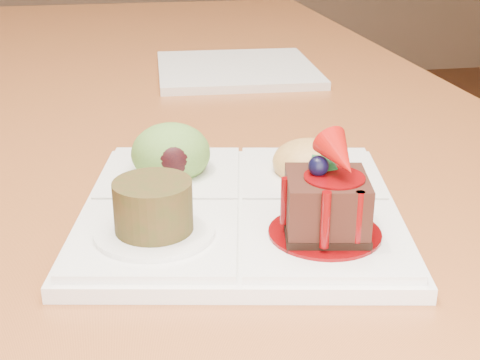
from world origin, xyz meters
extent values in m
cube|color=#A4582A|center=(0.00, 0.00, 0.73)|extent=(1.00, 1.80, 0.04)
cylinder|color=#A4582A|center=(0.44, 0.84, 0.35)|extent=(0.06, 0.06, 0.71)
cube|color=white|center=(0.12, -0.39, 0.76)|extent=(0.30, 0.30, 0.01)
cube|color=white|center=(0.17, -0.47, 0.77)|extent=(0.14, 0.14, 0.01)
cube|color=white|center=(0.04, -0.44, 0.77)|extent=(0.14, 0.14, 0.01)
cube|color=white|center=(0.07, -0.32, 0.77)|extent=(0.14, 0.14, 0.01)
cube|color=white|center=(0.19, -0.34, 0.77)|extent=(0.14, 0.14, 0.01)
cylinder|color=#600305|center=(0.17, -0.47, 0.77)|extent=(0.08, 0.08, 0.00)
cube|color=black|center=(0.17, -0.47, 0.77)|extent=(0.07, 0.07, 0.01)
cube|color=#34140E|center=(0.17, -0.47, 0.79)|extent=(0.07, 0.07, 0.04)
cylinder|color=#600305|center=(0.17, -0.47, 0.81)|extent=(0.04, 0.04, 0.00)
sphere|color=black|center=(0.16, -0.46, 0.82)|extent=(0.01, 0.01, 0.01)
cone|color=#A20E0A|center=(0.17, -0.47, 0.83)|extent=(0.04, 0.05, 0.04)
cube|color=#134C1D|center=(0.17, -0.46, 0.82)|extent=(0.01, 0.02, 0.01)
cube|color=#134C1D|center=(0.16, -0.45, 0.82)|extent=(0.02, 0.02, 0.01)
cylinder|color=#600305|center=(0.16, -0.50, 0.79)|extent=(0.01, 0.01, 0.04)
cylinder|color=#600305|center=(0.18, -0.50, 0.79)|extent=(0.01, 0.01, 0.04)
cylinder|color=#600305|center=(0.14, -0.46, 0.79)|extent=(0.01, 0.01, 0.04)
cylinder|color=white|center=(0.04, -0.44, 0.77)|extent=(0.09, 0.09, 0.00)
cylinder|color=#452B13|center=(0.04, -0.44, 0.79)|extent=(0.06, 0.06, 0.04)
cylinder|color=#49250F|center=(0.04, -0.44, 0.80)|extent=(0.05, 0.05, 0.00)
ellipsoid|color=#5A8A38|center=(0.07, -0.32, 0.78)|extent=(0.07, 0.07, 0.05)
ellipsoid|color=black|center=(0.07, -0.34, 0.79)|extent=(0.04, 0.03, 0.03)
ellipsoid|color=#C99248|center=(0.19, -0.34, 0.78)|extent=(0.07, 0.07, 0.04)
cube|color=#CF610F|center=(0.20, -0.34, 0.78)|extent=(0.02, 0.02, 0.01)
cube|color=#316816|center=(0.20, -0.33, 0.78)|extent=(0.02, 0.02, 0.01)
cube|color=#CF610F|center=(0.18, -0.33, 0.78)|extent=(0.02, 0.02, 0.02)
cube|color=#316816|center=(0.18, -0.34, 0.78)|extent=(0.02, 0.02, 0.02)
cube|color=#CF610F|center=(0.18, -0.35, 0.78)|extent=(0.02, 0.02, 0.01)
cube|color=#316816|center=(0.19, -0.36, 0.78)|extent=(0.02, 0.02, 0.02)
cube|color=#CF610F|center=(0.20, -0.35, 0.78)|extent=(0.02, 0.02, 0.02)
cube|color=white|center=(0.20, 0.11, 0.76)|extent=(0.25, 0.25, 0.01)
camera|label=1|loc=(0.02, -0.89, 1.00)|focal=50.00mm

